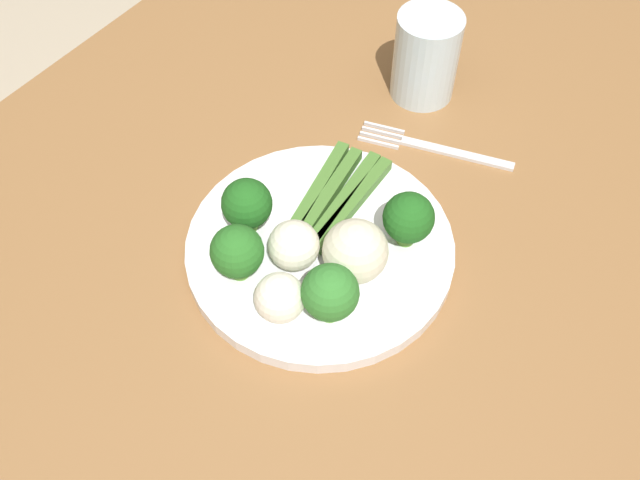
# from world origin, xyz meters

# --- Properties ---
(ground_plane) EXTENTS (6.00, 6.00, 0.02)m
(ground_plane) POSITION_xyz_m (0.00, 0.00, -0.01)
(ground_plane) COLOR #B7A88E
(dining_table) EXTENTS (1.15, 0.81, 0.76)m
(dining_table) POSITION_xyz_m (0.00, 0.00, 0.63)
(dining_table) COLOR olive
(dining_table) RESTS_ON ground_plane
(plate) EXTENTS (0.25, 0.25, 0.01)m
(plate) POSITION_xyz_m (-0.05, -0.01, 0.76)
(plate) COLOR white
(plate) RESTS_ON dining_table
(asparagus_bundle) EXTENTS (0.13, 0.06, 0.01)m
(asparagus_bundle) POSITION_xyz_m (0.00, 0.01, 0.78)
(asparagus_bundle) COLOR #47752D
(asparagus_bundle) RESTS_ON plate
(broccoli_near_center) EXTENTS (0.05, 0.05, 0.06)m
(broccoli_near_center) POSITION_xyz_m (-0.11, -0.06, 0.81)
(broccoli_near_center) COLOR #609E3D
(broccoli_near_center) RESTS_ON plate
(broccoli_front) EXTENTS (0.05, 0.05, 0.06)m
(broccoli_front) POSITION_xyz_m (-0.12, 0.03, 0.80)
(broccoli_front) COLOR #568E33
(broccoli_front) RESTS_ON plate
(broccoli_back_right) EXTENTS (0.05, 0.05, 0.06)m
(broccoli_back_right) POSITION_xyz_m (-0.00, -0.07, 0.80)
(broccoli_back_right) COLOR #4C7F2B
(broccoli_back_right) RESTS_ON plate
(broccoli_left) EXTENTS (0.05, 0.05, 0.06)m
(broccoli_left) POSITION_xyz_m (-0.07, 0.06, 0.80)
(broccoli_left) COLOR #4C7F2B
(broccoli_left) RESTS_ON plate
(cauliflower_mid) EXTENTS (0.06, 0.06, 0.06)m
(cauliflower_mid) POSITION_xyz_m (-0.06, -0.05, 0.80)
(cauliflower_mid) COLOR beige
(cauliflower_mid) RESTS_ON plate
(cauliflower_front_left) EXTENTS (0.05, 0.05, 0.05)m
(cauliflower_front_left) POSITION_xyz_m (-0.08, 0.00, 0.79)
(cauliflower_front_left) COLOR silver
(cauliflower_front_left) RESTS_ON plate
(cauliflower_outer_edge) EXTENTS (0.04, 0.04, 0.04)m
(cauliflower_outer_edge) POSITION_xyz_m (-0.13, -0.02, 0.79)
(cauliflower_outer_edge) COLOR white
(cauliflower_outer_edge) RESTS_ON plate
(fork) EXTENTS (0.06, 0.16, 0.00)m
(fork) POSITION_xyz_m (0.13, -0.03, 0.76)
(fork) COLOR silver
(fork) RESTS_ON dining_table
(water_glass) EXTENTS (0.07, 0.07, 0.10)m
(water_glass) POSITION_xyz_m (0.20, 0.03, 0.80)
(water_glass) COLOR silver
(water_glass) RESTS_ON dining_table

